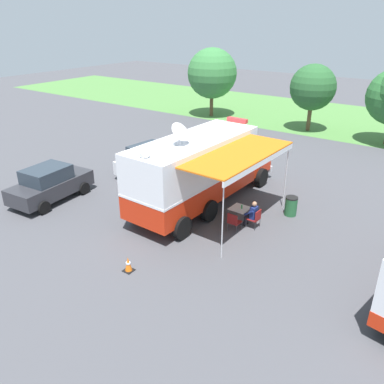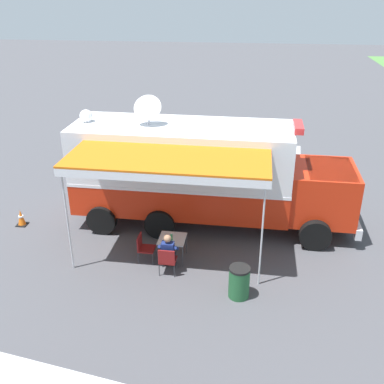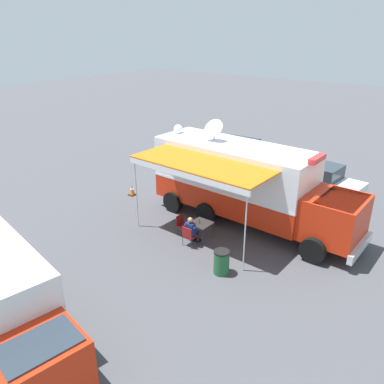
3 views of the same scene
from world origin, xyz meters
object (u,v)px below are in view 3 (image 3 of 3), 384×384
object	(u,v)px
folding_chair_at_table	(189,235)
trash_bin	(221,262)
water_bottle	(200,221)
car_behind_truck	(241,153)
folding_table	(201,224)
folding_chair_beside_table	(182,223)
traffic_cone	(132,190)
seated_responder	(192,230)
car_far_corner	(319,181)
command_truck	(247,182)

from	to	relation	value
folding_chair_at_table	trash_bin	world-z (taller)	trash_bin
water_bottle	trash_bin	xyz separation A→B (m)	(1.48, 2.06, -0.38)
trash_bin	car_behind_truck	size ratio (longest dim) A/B	0.21
folding_table	folding_chair_beside_table	world-z (taller)	folding_chair_beside_table
traffic_cone	car_behind_truck	xyz separation A→B (m)	(-7.42, 2.20, 0.60)
folding_table	car_behind_truck	xyz separation A→B (m)	(-8.91, -3.36, 0.21)
water_bottle	seated_responder	size ratio (longest dim) A/B	0.18
folding_table	car_far_corner	size ratio (longest dim) A/B	0.19
command_truck	water_bottle	distance (m)	2.82
folding_chair_beside_table	trash_bin	bearing A→B (deg)	64.38
folding_chair_at_table	car_behind_truck	distance (m)	10.28
command_truck	folding_chair_at_table	distance (m)	3.58
folding_chair_at_table	water_bottle	bearing A→B (deg)	178.63
folding_table	car_far_corner	world-z (taller)	car_far_corner
folding_chair_at_table	folding_table	bearing A→B (deg)	178.52
folding_chair_at_table	trash_bin	size ratio (longest dim) A/B	0.96
command_truck	trash_bin	xyz separation A→B (m)	(3.98, 1.34, -1.49)
traffic_cone	water_bottle	bearing A→B (deg)	74.07
water_bottle	folding_chair_beside_table	bearing A→B (deg)	-83.84
folding_table	car_far_corner	bearing A→B (deg)	162.23
folding_table	folding_chair_at_table	bearing A→B (deg)	-1.48
trash_bin	traffic_cone	bearing A→B (deg)	-111.96
folding_chair_beside_table	car_far_corner	distance (m)	8.05
water_bottle	folding_chair_beside_table	world-z (taller)	water_bottle
seated_responder	trash_bin	size ratio (longest dim) A/B	1.37
folding_chair_at_table	seated_responder	distance (m)	0.23
trash_bin	car_far_corner	bearing A→B (deg)	178.34
folding_table	water_bottle	distance (m)	0.19
water_bottle	car_far_corner	size ratio (longest dim) A/B	0.05
command_truck	car_far_corner	xyz separation A→B (m)	(-4.80, 1.59, -1.06)
car_far_corner	folding_table	bearing A→B (deg)	-17.77
car_behind_truck	car_far_corner	bearing A→B (deg)	73.25
folding_table	seated_responder	world-z (taller)	seated_responder
trash_bin	folding_table	bearing A→B (deg)	-127.52
command_truck	car_far_corner	distance (m)	5.17
folding_chair_beside_table	car_far_corner	bearing A→B (deg)	156.85
folding_chair_at_table	car_far_corner	xyz separation A→B (m)	(-8.01, 2.33, 0.37)
water_bottle	car_far_corner	xyz separation A→B (m)	(-7.30, 2.31, 0.05)
traffic_cone	car_behind_truck	world-z (taller)	car_behind_truck
traffic_cone	folding_chair_beside_table	bearing A→B (deg)	70.40
command_truck	folding_table	size ratio (longest dim) A/B	11.61
folding_chair_at_table	folding_chair_beside_table	world-z (taller)	same
folding_table	seated_responder	size ratio (longest dim) A/B	0.66
seated_responder	trash_bin	world-z (taller)	seated_responder
folding_chair_at_table	car_far_corner	bearing A→B (deg)	163.77
folding_chair_beside_table	trash_bin	xyz separation A→B (m)	(1.39, 2.90, -0.06)
folding_chair_at_table	trash_bin	bearing A→B (deg)	69.44
folding_chair_beside_table	water_bottle	bearing A→B (deg)	96.16
command_truck	water_bottle	xyz separation A→B (m)	(2.50, -0.72, -1.11)
command_truck	traffic_cone	size ratio (longest dim) A/B	16.48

